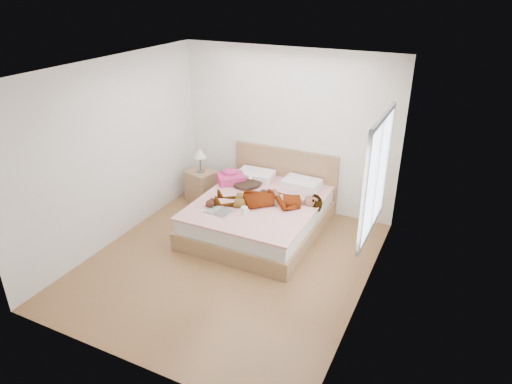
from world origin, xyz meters
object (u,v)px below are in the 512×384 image
Objects in this scene: magazine at (218,211)px; nightstand at (201,184)px; coffee_mug at (245,210)px; phone at (251,177)px; plush_toy at (211,203)px; bed at (261,212)px; towel at (231,177)px; woman at (269,197)px.

magazine is 1.46m from nightstand.
coffee_mug is 1.67m from nightstand.
phone is 0.65× the size of coffee_mug.
nightstand reaches higher than coffee_mug.
coffee_mug is 0.55m from plush_toy.
bed is at bearing -65.49° from phone.
phone is at bearing 75.84° from plush_toy.
phone is 0.90m from plush_toy.
towel is at bearing 108.53° from magazine.
coffee_mug is (0.70, -0.87, -0.04)m from towel.
plush_toy is (-0.55, -0.01, 0.00)m from coffee_mug.
bed is 1.41m from nightstand.
woman is 0.96m from towel.
nightstand is (-0.96, 1.07, -0.20)m from magazine.
woman reaches higher than phone.
woman is 1.62m from nightstand.
phone is at bearing 87.51° from magazine.
nightstand reaches higher than woman.
phone is at bearing 137.13° from bed.
bed is (0.33, -0.31, -0.40)m from phone.
bed is 0.61m from coffee_mug.
nightstand reaches higher than phone.
towel reaches higher than magazine.
magazine is (0.33, -0.97, -0.08)m from towel.
magazine is 0.39m from coffee_mug.
plush_toy is at bearing -51.44° from nightstand.
coffee_mug is (-0.01, -0.54, 0.29)m from bed.
bed is 2.18× the size of nightstand.
woman is 0.64m from phone.
bed is at bearing 59.63° from magazine.
towel is (-0.70, 0.33, 0.32)m from bed.
bed reaches higher than woman.
coffee_mug reaches higher than magazine.
towel is at bearing 154.88° from bed.
plush_toy is 0.22× the size of nightstand.
phone reaches higher than plush_toy.
bed reaches higher than magazine.
woman is 0.39m from bed.
bed is at bearing -141.00° from woman.
phone is 0.61m from bed.
woman is 3.65× the size of magazine.
nightstand is (-1.34, 0.43, 0.04)m from bed.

